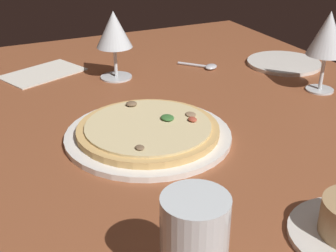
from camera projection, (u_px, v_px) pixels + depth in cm
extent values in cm
cube|color=brown|center=(188.00, 155.00, 80.41)|extent=(150.00, 110.00, 4.00)
cylinder|color=white|center=(148.00, 135.00, 81.72)|extent=(29.25, 29.25, 1.00)
cylinder|color=tan|center=(148.00, 130.00, 81.24)|extent=(24.99, 24.99, 1.20)
cylinder|color=beige|center=(148.00, 126.00, 80.89)|extent=(22.16, 22.16, 0.40)
ellipsoid|color=brown|center=(132.00, 104.00, 88.13)|extent=(2.11, 2.08, 0.76)
ellipsoid|color=brown|center=(140.00, 147.00, 72.88)|extent=(1.71, 1.44, 0.48)
ellipsoid|color=#937556|center=(191.00, 114.00, 84.22)|extent=(2.24, 1.84, 0.42)
ellipsoid|color=#387033|center=(167.00, 118.00, 82.62)|extent=(2.73, 2.30, 0.68)
ellipsoid|color=#AD4733|center=(192.00, 119.00, 81.99)|extent=(1.92, 1.45, 0.68)
cylinder|color=silver|center=(118.00, 77.00, 109.62)|extent=(7.40, 7.40, 0.40)
cylinder|color=silver|center=(117.00, 62.00, 107.97)|extent=(0.80, 0.80, 7.10)
cone|color=silver|center=(115.00, 29.00, 104.61)|extent=(8.23, 8.23, 8.23)
cone|color=maroon|center=(116.00, 38.00, 105.51)|extent=(3.71, 3.71, 4.12)
cylinder|color=silver|center=(320.00, 90.00, 102.19)|extent=(6.04, 6.04, 0.40)
cylinder|color=silver|center=(322.00, 72.00, 100.40)|extent=(0.80, 0.80, 7.77)
cone|color=silver|center=(328.00, 33.00, 96.65)|extent=(8.15, 8.15, 9.29)
cone|color=#5B0F19|center=(326.00, 48.00, 98.05)|extent=(2.32, 2.32, 2.94)
cylinder|color=silver|center=(194.00, 245.00, 47.88)|extent=(7.15, 7.15, 11.61)
cylinder|color=silver|center=(284.00, 63.00, 118.06)|extent=(18.51, 18.51, 0.90)
cube|color=silver|center=(43.00, 73.00, 111.95)|extent=(17.80, 21.46, 0.30)
ellipsoid|color=silver|center=(211.00, 67.00, 115.29)|extent=(4.75, 4.85, 1.00)
cylinder|color=silver|center=(194.00, 65.00, 116.90)|extent=(7.01, 6.38, 0.70)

